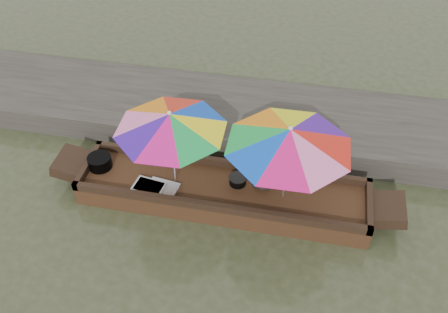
% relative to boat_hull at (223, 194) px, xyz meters
% --- Properties ---
extents(water, '(80.00, 80.00, 0.00)m').
position_rel_boat_hull_xyz_m(water, '(0.00, 0.00, -0.17)').
color(water, '#30391D').
rests_on(water, ground).
extents(dock, '(22.00, 2.20, 0.50)m').
position_rel_boat_hull_xyz_m(dock, '(0.00, 2.20, 0.08)').
color(dock, '#2D2B26').
rests_on(dock, ground).
extents(boat_hull, '(5.15, 1.20, 0.35)m').
position_rel_boat_hull_xyz_m(boat_hull, '(0.00, 0.00, 0.00)').
color(boat_hull, black).
rests_on(boat_hull, water).
extents(cooking_pot, '(0.43, 0.43, 0.23)m').
position_rel_boat_hull_xyz_m(cooking_pot, '(-2.32, 0.08, 0.29)').
color(cooking_pot, black).
rests_on(cooking_pot, boat_hull).
extents(tray_crayfish, '(0.60, 0.45, 0.09)m').
position_rel_boat_hull_xyz_m(tray_crayfish, '(-1.26, -0.31, 0.22)').
color(tray_crayfish, silver).
rests_on(tray_crayfish, boat_hull).
extents(tray_scallop, '(0.59, 0.45, 0.06)m').
position_rel_boat_hull_xyz_m(tray_scallop, '(-1.03, -0.26, 0.21)').
color(tray_scallop, silver).
rests_on(tray_scallop, boat_hull).
extents(charcoal_grill, '(0.30, 0.30, 0.14)m').
position_rel_boat_hull_xyz_m(charcoal_grill, '(0.24, 0.15, 0.25)').
color(charcoal_grill, black).
rests_on(charcoal_grill, boat_hull).
extents(supply_bag, '(0.32, 0.27, 0.26)m').
position_rel_boat_hull_xyz_m(supply_bag, '(0.77, 0.39, 0.30)').
color(supply_bag, silver).
rests_on(supply_bag, boat_hull).
extents(vendor, '(0.50, 0.33, 1.00)m').
position_rel_boat_hull_xyz_m(vendor, '(0.68, 0.16, 0.67)').
color(vendor, '#35302D').
rests_on(vendor, boat_hull).
extents(umbrella_bow, '(2.51, 2.51, 1.55)m').
position_rel_boat_hull_xyz_m(umbrella_bow, '(-0.87, 0.00, 0.95)').
color(umbrella_bow, blue).
rests_on(umbrella_bow, boat_hull).
extents(umbrella_stern, '(2.76, 2.76, 1.55)m').
position_rel_boat_hull_xyz_m(umbrella_stern, '(1.06, 0.00, 0.95)').
color(umbrella_stern, '#4E14A5').
rests_on(umbrella_stern, boat_hull).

